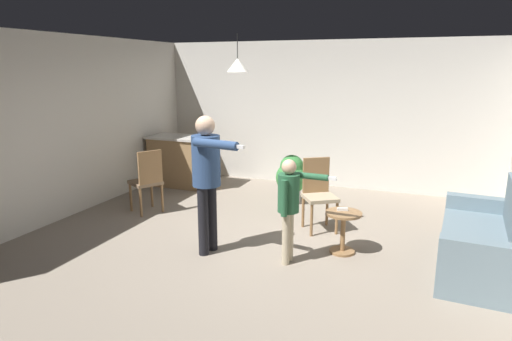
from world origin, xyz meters
name	(u,v)px	position (x,y,z in m)	size (l,w,h in m)	color
ground	(263,245)	(0.00, 0.00, 0.00)	(7.68, 7.68, 0.00)	gray
wall_back	(324,115)	(0.00, 3.20, 1.35)	(6.40, 0.10, 2.70)	beige
wall_left	(61,128)	(-3.20, 0.00, 1.35)	(0.10, 6.40, 2.70)	beige
couch_floral	(488,243)	(2.57, 0.23, 0.33)	(0.96, 1.85, 1.00)	slate
kitchen_counter	(183,161)	(-2.45, 2.16, 0.48)	(1.26, 0.66, 0.95)	#99754C
side_table_by_couch	(343,227)	(0.99, 0.13, 0.33)	(0.44, 0.44, 0.52)	olive
person_adult	(207,170)	(-0.54, -0.46, 1.04)	(0.79, 0.58, 1.68)	black
person_child	(289,200)	(0.46, -0.38, 0.76)	(0.64, 0.36, 1.23)	tan
dining_chair_by_counter	(147,179)	(-2.11, 0.54, 0.55)	(0.57, 0.57, 1.00)	olive
dining_chair_near_wall	(318,191)	(0.50, 0.83, 0.55)	(0.58, 0.58, 1.00)	olive
potted_plant_corner	(292,176)	(-0.20, 1.88, 0.45)	(0.53, 0.53, 0.81)	#B7B2AD
spare_remote_on_table	(342,209)	(0.96, 0.18, 0.54)	(0.04, 0.13, 0.04)	white
ceiling_light_pendant	(238,65)	(-0.86, 1.17, 2.25)	(0.32, 0.32, 0.55)	silver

